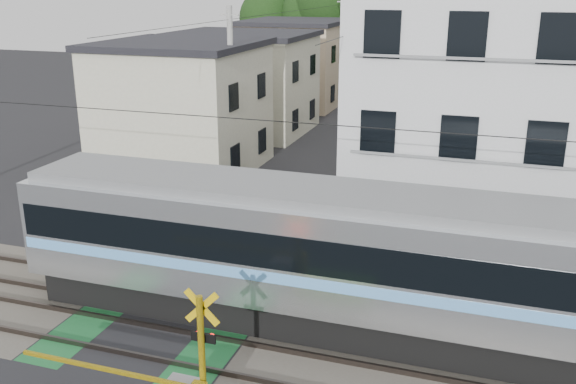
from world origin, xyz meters
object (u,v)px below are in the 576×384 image
(commuter_train, at_px, (359,259))
(crossing_signal_far, at_px, (147,238))
(pedestrian, at_px, (393,92))
(apartment_block, at_px, (504,112))

(commuter_train, height_order, crossing_signal_far, commuter_train)
(commuter_train, distance_m, pedestrian, 34.55)
(commuter_train, bearing_deg, pedestrian, 98.03)
(commuter_train, xyz_separation_m, pedestrian, (-4.83, 34.19, -1.18))
(apartment_block, height_order, pedestrian, apartment_block)
(pedestrian, bearing_deg, apartment_block, 116.97)
(pedestrian, bearing_deg, commuter_train, 107.64)
(commuter_train, bearing_deg, crossing_signal_far, 162.56)
(commuter_train, relative_size, pedestrian, 10.56)
(crossing_signal_far, distance_m, pedestrian, 31.88)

